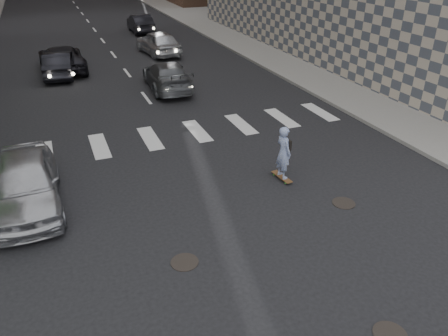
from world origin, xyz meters
The scene contains 12 objects.
ground centered at (0.00, 0.00, 0.00)m, with size 160.00×160.00×0.00m, color black.
sidewalk_right centered at (14.50, 20.00, 0.07)m, with size 13.00×80.00×0.15m, color gray.
manhole_a centered at (1.20, -2.50, 0.01)m, with size 0.70×0.70×0.02m, color black.
manhole_b centered at (-2.00, 1.20, 0.01)m, with size 0.70×0.70×0.02m, color black.
manhole_c centered at (3.30, 2.00, 0.01)m, with size 0.70×0.70×0.02m, color black.
skateboarder centered at (2.29, 4.04, 0.99)m, with size 0.50×0.96×1.88m.
silver_sedan centered at (-5.50, 5.41, 0.79)m, with size 1.85×4.61×1.57m, color #B3B4BA.
traffic_car_a centered at (-3.74, 19.72, 0.71)m, with size 1.51×4.34×1.43m, color black.
traffic_car_b centered at (1.41, 15.05, 0.72)m, with size 2.01×4.94×1.43m, color #4F5256.
traffic_car_c centered at (-3.49, 20.87, 0.74)m, with size 2.45×5.32×1.48m, color black.
traffic_car_d centered at (2.95, 22.87, 0.81)m, with size 1.91×4.74×1.61m, color silver.
traffic_car_e centered at (3.54, 31.24, 0.74)m, with size 1.57×4.51×1.49m, color black.
Camera 1 is at (-4.27, -7.03, 7.12)m, focal length 35.00 mm.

